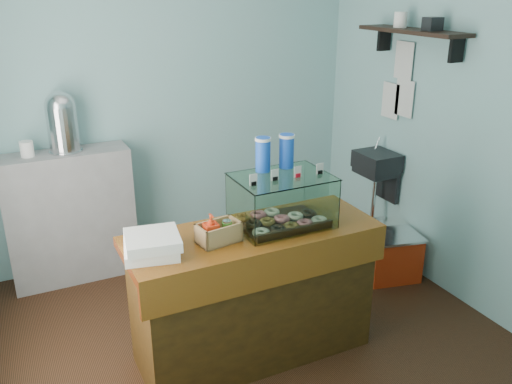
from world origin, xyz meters
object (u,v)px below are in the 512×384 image
counter (253,293)px  red_cooler (391,256)px  display_case (280,197)px  coffee_urn (62,120)px

counter → red_cooler: bearing=14.7°
display_case → red_cooler: 1.57m
display_case → red_cooler: display_case is taller
coffee_urn → red_cooler: coffee_urn is taller
coffee_urn → red_cooler: 2.87m
counter → coffee_urn: size_ratio=3.36×
display_case → coffee_urn: (-1.08, 1.54, 0.27)m
red_cooler → counter: bearing=-152.5°
display_case → coffee_urn: coffee_urn is taller
counter → coffee_urn: bearing=118.7°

